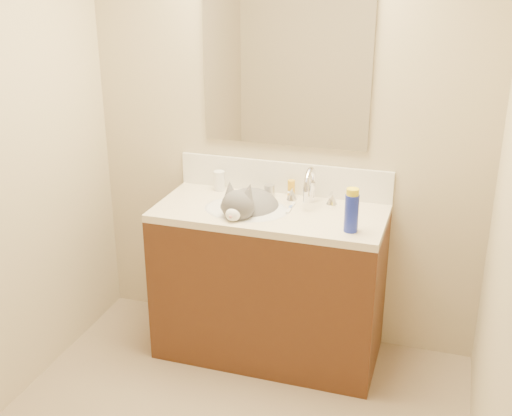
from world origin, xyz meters
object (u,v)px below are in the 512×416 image
Objects in this scene: vanity_cabinet at (269,286)px; basin at (246,221)px; silver_jar at (269,191)px; spray_can at (351,213)px; amber_bottle at (291,189)px; faucet at (310,189)px; pill_bottle at (219,181)px; cat at (248,211)px.

vanity_cabinet is 0.40m from basin.
silver_jar is 0.36× the size of spray_can.
amber_bottle is at bearing 9.52° from silver_jar.
faucet is at bearing -12.09° from silver_jar.
vanity_cabinet is 0.58m from faucet.
pill_bottle is 1.13× the size of amber_bottle.
pill_bottle is at bearing -178.56° from amber_bottle.
pill_bottle is at bearing 136.04° from basin.
pill_bottle is 0.41m from amber_bottle.
basin is at bearing -165.96° from vanity_cabinet.
faucet is 1.52× the size of spray_can.
amber_bottle is at bearing 1.44° from pill_bottle.
spray_can reaches higher than vanity_cabinet.
spray_can reaches higher than amber_bottle.
basin is 4.56× the size of amber_bottle.
spray_can is (0.51, -0.34, 0.06)m from silver_jar.
vanity_cabinet is at bearing -105.77° from amber_bottle.
silver_jar is (0.30, -0.01, -0.02)m from pill_bottle.
spray_can reaches higher than pill_bottle.
pill_bottle is at bearing 150.97° from vanity_cabinet.
amber_bottle is (0.18, 0.24, 0.12)m from basin.
silver_jar is (-0.24, 0.05, -0.05)m from faucet.
cat reaches higher than spray_can.
pill_bottle is at bearing 178.20° from silver_jar.
faucet is at bearing 132.92° from spray_can.
cat reaches higher than vanity_cabinet.
faucet is at bearing 29.12° from basin.
vanity_cabinet is 2.61× the size of cat.
spray_can is (0.27, -0.29, 0.01)m from faucet.
pill_bottle is 1.68× the size of silver_jar.
basin is 4.03× the size of pill_bottle.
cat is 2.50× the size of spray_can.
basin is 1.61× the size of faucet.
amber_bottle is (0.12, 0.02, 0.02)m from silver_jar.
pill_bottle reaches higher than basin.
basin is at bearing -126.90° from amber_bottle.
basin is 0.35m from pill_bottle.
faucet is 0.25m from silver_jar.
spray_can is at bearing -47.08° from faucet.
spray_can is at bearing -18.68° from vanity_cabinet.
cat is at bearing -40.95° from pill_bottle.
amber_bottle reaches higher than basin.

